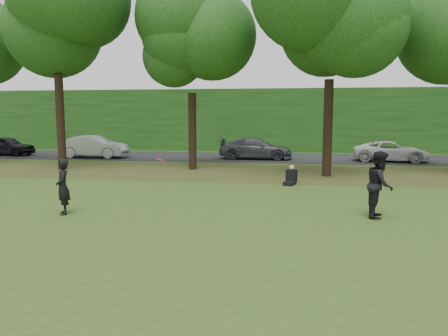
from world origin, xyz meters
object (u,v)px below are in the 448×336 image
player_right (380,184)px  seated_person (291,177)px  player_left (63,187)px  frisbee (161,160)px

player_right → seated_person: player_right is taller
player_right → seated_person: size_ratio=2.33×
player_left → player_right: size_ratio=0.86×
player_left → frisbee: 3.05m
frisbee → seated_person: (3.82, 6.26, -1.34)m
player_left → seated_person: 9.48m
player_right → seated_person: (-2.53, 5.64, -0.66)m
frisbee → seated_person: frisbee is taller
player_right → frisbee: size_ratio=5.83×
player_left → seated_person: bearing=102.1°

